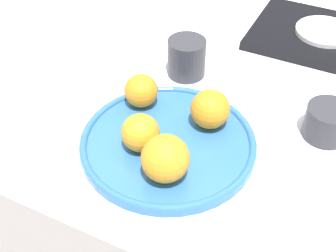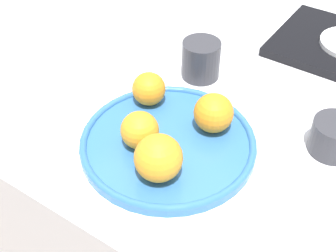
% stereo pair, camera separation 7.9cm
% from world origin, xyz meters
% --- Properties ---
extents(table, '(1.47, 0.98, 0.74)m').
position_xyz_m(table, '(0.00, 0.00, 0.37)').
color(table, white).
rests_on(table, ground_plane).
extents(fruit_platter, '(0.31, 0.31, 0.02)m').
position_xyz_m(fruit_platter, '(0.05, -0.27, 0.75)').
color(fruit_platter, '#336BAD').
rests_on(fruit_platter, table).
extents(orange_0, '(0.07, 0.07, 0.07)m').
position_xyz_m(orange_0, '(0.10, -0.20, 0.79)').
color(orange_0, orange).
rests_on(orange_0, fruit_platter).
extents(orange_1, '(0.08, 0.08, 0.08)m').
position_xyz_m(orange_1, '(0.09, -0.35, 0.80)').
color(orange_1, orange).
rests_on(orange_1, fruit_platter).
extents(orange_2, '(0.07, 0.07, 0.07)m').
position_xyz_m(orange_2, '(0.02, -0.31, 0.79)').
color(orange_2, orange).
rests_on(orange_2, fruit_platter).
extents(orange_3, '(0.06, 0.06, 0.06)m').
position_xyz_m(orange_3, '(-0.04, -0.21, 0.79)').
color(orange_3, orange).
rests_on(orange_3, fruit_platter).
extents(cup_0, '(0.08, 0.08, 0.06)m').
position_xyz_m(cup_0, '(0.29, -0.12, 0.77)').
color(cup_0, '#333338').
rests_on(cup_0, table).
extents(cup_1, '(0.08, 0.08, 0.08)m').
position_xyz_m(cup_1, '(-0.01, -0.06, 0.78)').
color(cup_1, '#333338').
rests_on(cup_1, table).
extents(napkin, '(0.10, 0.11, 0.01)m').
position_xyz_m(napkin, '(-0.48, 0.02, 0.75)').
color(napkin, white).
rests_on(napkin, table).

